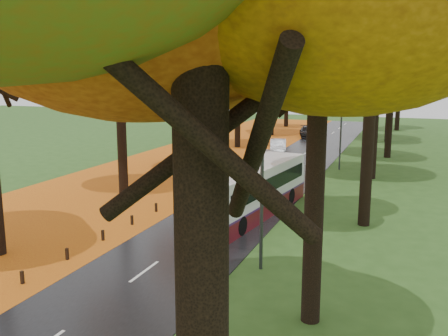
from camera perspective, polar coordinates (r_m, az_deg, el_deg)
The scene contains 14 objects.
road at distance 37.34m, azimuth 5.55°, elevation -1.10°, with size 6.50×90.00×0.04m, color black.
centre_line at distance 37.34m, azimuth 5.55°, elevation -1.07°, with size 0.12×90.00×0.01m, color silver.
leaf_verge at distance 40.59m, azimuth -6.79°, elevation -0.16°, with size 12.00×90.00×0.02m, color maroon.
leaf_drift at distance 38.23m, azimuth 1.14°, elevation -0.73°, with size 0.90×90.00×0.01m, color orange.
trees_left at distance 40.92m, azimuth -3.41°, elevation 13.39°, with size 9.20×74.00×13.88m.
trees_right at distance 37.28m, azimuth 17.68°, elevation 13.38°, with size 9.30×74.20×13.96m.
bollard_row at distance 21.37m, azimuth -19.68°, elevation -10.41°, with size 0.11×23.51×0.52m.
streetlamp_near at distance 19.34m, azimuth 3.69°, elevation 1.71°, with size 2.45×0.18×8.00m.
streetlamp_mid at distance 40.75m, azimuth 12.95°, elevation 6.36°, with size 2.45×0.18×8.00m.
streetlamp_far at distance 62.57m, azimuth 15.83°, elevation 7.76°, with size 2.45×0.18×8.00m.
bus at distance 27.40m, azimuth 3.20°, elevation -2.42°, with size 3.69×10.61×2.73m.
car_white at distance 42.62m, azimuth 4.58°, elevation 1.31°, with size 1.47×3.66×1.25m, color silver.
car_silver at distance 47.80m, azimuth 6.20°, elevation 2.43°, with size 1.48×4.25×1.40m, color #9FA2A6.
car_dark at distance 60.84m, azimuth 9.52°, elevation 4.11°, with size 1.73×4.26×1.24m, color black.
Camera 1 is at (9.57, -10.24, 7.84)m, focal length 40.00 mm.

